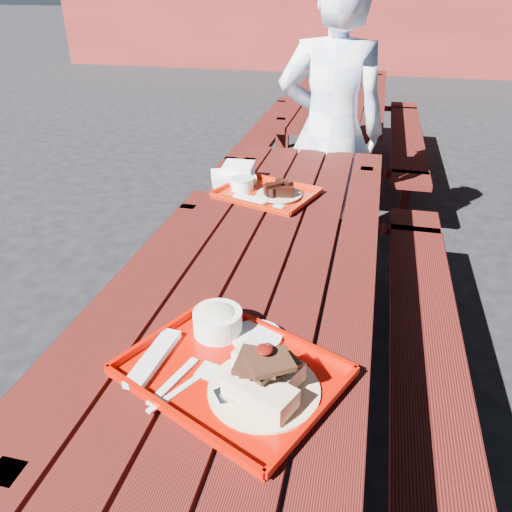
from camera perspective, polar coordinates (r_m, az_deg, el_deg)
name	(u,v)px	position (r m, az deg, el deg)	size (l,w,h in m)	color
ground	(264,411)	(2.17, 0.96, -17.25)	(60.00, 60.00, 0.00)	black
picnic_table_near	(266,299)	(1.81, 1.10, -4.93)	(1.41, 2.40, 0.75)	#4C140E
picnic_table_far	(337,116)	(4.39, 9.27, 15.53)	(1.41, 2.40, 0.75)	#4C140E
near_tray	(237,359)	(1.20, -2.13, -11.72)	(0.59, 0.53, 0.15)	#B30A00
far_tray	(265,191)	(2.16, 1.00, 7.38)	(0.47, 0.41, 0.07)	#B11C05
white_cloth	(235,175)	(2.32, -2.43, 9.27)	(0.24, 0.20, 0.08)	white
person	(330,133)	(2.89, 8.49, 13.77)	(0.60, 0.39, 1.63)	#AFC8EB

